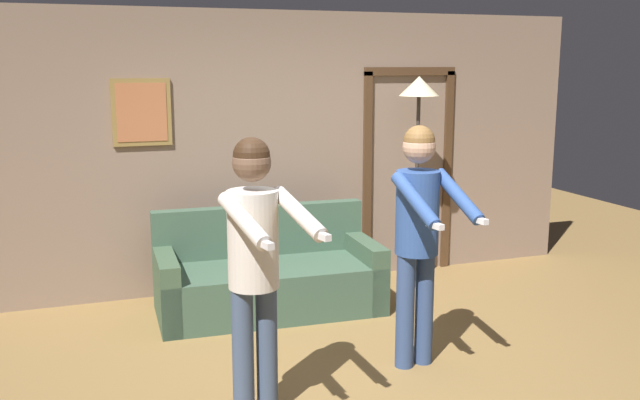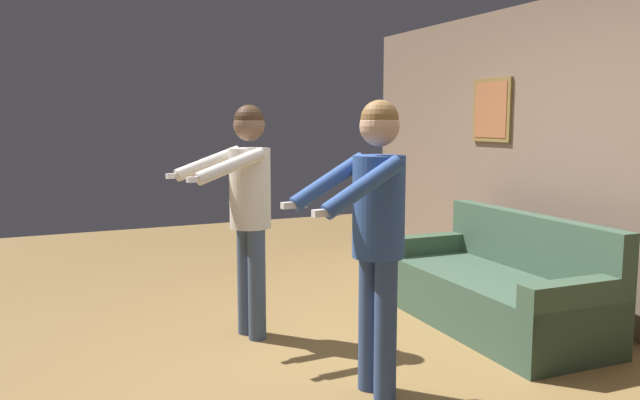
% 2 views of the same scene
% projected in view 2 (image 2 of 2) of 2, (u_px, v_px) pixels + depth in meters
% --- Properties ---
extents(ground_plane, '(12.00, 12.00, 0.00)m').
position_uv_depth(ground_plane, '(335.00, 369.00, 4.04)').
color(ground_plane, olive).
extents(back_wall_assembly, '(6.40, 0.10, 2.60)m').
position_uv_depth(back_wall_assembly, '(598.00, 159.00, 4.79)').
color(back_wall_assembly, '#89715E').
rests_on(back_wall_assembly, ground_plane).
extents(couch, '(1.93, 0.93, 0.87)m').
position_uv_depth(couch, '(496.00, 291.00, 4.85)').
color(couch, '#3D5844').
rests_on(couch, ground_plane).
extents(person_standing_left, '(0.52, 0.74, 1.71)m').
position_uv_depth(person_standing_left, '(248.00, 198.00, 4.52)').
color(person_standing_left, '#3F506D').
rests_on(person_standing_left, ground_plane).
extents(person_standing_right, '(0.48, 0.70, 1.71)m').
position_uv_depth(person_standing_right, '(376.00, 220.00, 3.54)').
color(person_standing_right, navy).
rests_on(person_standing_right, ground_plane).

